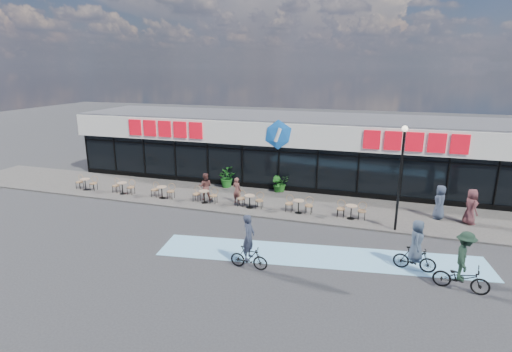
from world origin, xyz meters
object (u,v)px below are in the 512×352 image
at_px(pedestrian_b, 471,207).
at_px(cyclist_a, 463,266).
at_px(patron_left, 237,190).
at_px(pedestrian_a, 440,202).
at_px(bistro_set_0, 86,183).
at_px(lamp_post, 401,170).
at_px(potted_plant_right, 281,183).
at_px(patron_right, 205,186).
at_px(potted_plant_mid, 276,184).
at_px(potted_plant_left, 226,177).
at_px(cyclist_b, 416,250).

relative_size(pedestrian_b, cyclist_a, 0.81).
relative_size(patron_left, pedestrian_a, 0.85).
bearing_deg(bistro_set_0, lamp_post, -2.80).
height_order(potted_plant_right, cyclist_a, cyclist_a).
bearing_deg(pedestrian_a, potted_plant_right, -94.66).
bearing_deg(patron_right, bistro_set_0, -11.24).
height_order(potted_plant_mid, pedestrian_a, pedestrian_a).
bearing_deg(bistro_set_0, potted_plant_left, 21.13).
xyz_separation_m(lamp_post, patron_right, (-10.91, 1.40, -2.24)).
relative_size(lamp_post, patron_left, 3.31).
relative_size(patron_right, cyclist_b, 0.78).
bearing_deg(potted_plant_mid, potted_plant_left, 179.92).
height_order(bistro_set_0, potted_plant_left, potted_plant_left).
height_order(potted_plant_right, pedestrian_b, pedestrian_b).
distance_m(cyclist_a, cyclist_b, 1.87).
xyz_separation_m(potted_plant_mid, cyclist_b, (7.86, -8.11, 0.28)).
height_order(potted_plant_mid, patron_right, patron_right).
height_order(potted_plant_mid, cyclist_b, cyclist_b).
relative_size(lamp_post, patron_right, 3.10).
height_order(potted_plant_left, potted_plant_right, potted_plant_left).
distance_m(lamp_post, potted_plant_right, 8.62).
bearing_deg(lamp_post, cyclist_a, -66.38).
relative_size(pedestrian_a, cyclist_b, 0.86).
relative_size(potted_plant_mid, pedestrian_a, 0.57).
relative_size(potted_plant_left, patron_right, 0.81).
relative_size(lamp_post, pedestrian_a, 2.82).
xyz_separation_m(potted_plant_left, cyclist_b, (11.38, -8.12, 0.12)).
height_order(potted_plant_mid, patron_left, patron_left).
bearing_deg(cyclist_a, potted_plant_mid, 135.58).
bearing_deg(potted_plant_right, potted_plant_left, -177.15).
bearing_deg(bistro_set_0, patron_right, 3.15).
relative_size(bistro_set_0, cyclist_a, 0.67).
height_order(bistro_set_0, patron_left, patron_left).
bearing_deg(cyclist_b, potted_plant_right, 132.48).
height_order(lamp_post, cyclist_b, lamp_post).
relative_size(patron_right, pedestrian_a, 0.91).
bearing_deg(cyclist_a, lamp_post, 113.62).
distance_m(patron_right, pedestrian_b, 14.55).
xyz_separation_m(potted_plant_left, patron_left, (1.85, -2.83, 0.11)).
xyz_separation_m(bistro_set_0, cyclist_b, (19.91, -4.82, 0.34)).
distance_m(potted_plant_left, pedestrian_a, 13.08).
bearing_deg(potted_plant_mid, potted_plant_right, 36.52).
bearing_deg(cyclist_a, pedestrian_b, 78.15).
bearing_deg(patron_right, lamp_post, 158.28).
bearing_deg(patron_right, pedestrian_a, 169.48).
distance_m(pedestrian_a, cyclist_a, 7.26).
bearing_deg(potted_plant_mid, cyclist_a, -44.42).
distance_m(potted_plant_right, cyclist_b, 11.26).
relative_size(patron_left, pedestrian_b, 0.84).
xyz_separation_m(lamp_post, pedestrian_b, (3.63, 1.98, -2.15)).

